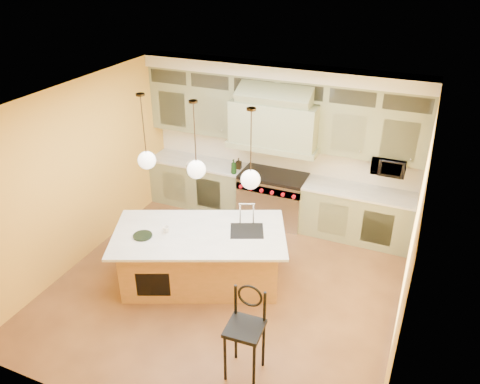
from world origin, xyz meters
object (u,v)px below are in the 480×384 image
at_px(microwave, 389,165).
at_px(range, 273,197).
at_px(counter_stool, 246,328).
at_px(kitchen_island, 201,256).

bearing_deg(microwave, range, -176.88).
bearing_deg(counter_stool, kitchen_island, 131.04).
relative_size(counter_stool, microwave, 2.23).
height_order(kitchen_island, microwave, microwave).
distance_m(counter_stool, microwave, 3.84).
height_order(counter_stool, microwave, microwave).
distance_m(range, microwave, 2.18).
xyz_separation_m(counter_stool, microwave, (1.06, 3.62, 0.76)).
bearing_deg(counter_stool, microwave, 71.00).
xyz_separation_m(kitchen_island, counter_stool, (1.28, -1.34, 0.22)).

